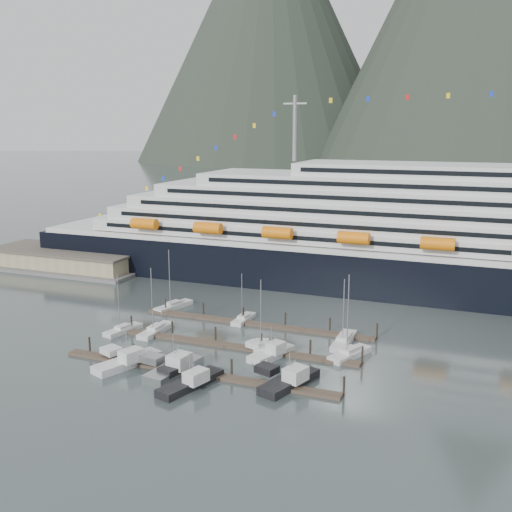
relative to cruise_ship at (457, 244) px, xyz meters
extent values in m
plane|color=#475453|center=(-30.03, -54.94, -12.04)|extent=(1600.00, 1600.00, 0.00)
cone|color=black|center=(-250.03, 545.06, 132.96)|extent=(340.00, 340.00, 340.00)
cube|color=black|center=(-5.03, 0.06, -8.04)|extent=(210.00, 28.00, 12.00)
cube|color=silver|center=(-5.03, 0.06, -1.54)|extent=(205.80, 27.44, 1.50)
cube|color=silver|center=(-0.03, 0.06, 1.06)|extent=(185.00, 26.00, 3.20)
cube|color=black|center=(-0.03, -12.99, 1.22)|extent=(175.75, 0.20, 1.00)
cube|color=silver|center=(1.97, 0.06, 4.26)|extent=(180.00, 25.00, 3.20)
cube|color=black|center=(1.97, -12.49, 4.42)|extent=(171.00, 0.20, 1.00)
cube|color=silver|center=(3.97, 0.06, 7.46)|extent=(172.00, 24.00, 3.20)
cube|color=black|center=(3.97, -11.99, 7.62)|extent=(163.40, 0.20, 1.00)
cube|color=silver|center=(5.97, 0.06, 10.66)|extent=(160.00, 23.00, 3.20)
cube|color=black|center=(5.97, -11.49, 10.82)|extent=(152.00, 0.20, 1.00)
cube|color=silver|center=(7.97, 0.06, 13.76)|extent=(140.00, 22.00, 3.00)
cube|color=black|center=(7.97, -10.99, 13.91)|extent=(133.00, 0.20, 1.00)
cube|color=silver|center=(9.97, 0.06, 16.76)|extent=(95.00, 20.00, 3.00)
cube|color=black|center=(9.97, -9.99, 16.91)|extent=(90.25, 0.20, 1.00)
cylinder|color=gray|center=(-40.03, 0.06, 26.26)|extent=(1.00, 1.00, 16.00)
cylinder|color=orange|center=(-75.03, -14.94, 2.46)|extent=(7.00, 2.80, 2.80)
cylinder|color=orange|center=(-57.03, -14.94, 2.46)|extent=(7.00, 2.80, 2.80)
cylinder|color=orange|center=(-39.03, -14.94, 2.46)|extent=(7.00, 2.80, 2.80)
cylinder|color=orange|center=(-21.03, -14.94, 2.46)|extent=(7.00, 2.80, 2.80)
cylinder|color=orange|center=(-3.03, -14.94, 2.46)|extent=(7.00, 2.80, 2.80)
cube|color=#595956|center=(-102.03, -12.94, -11.74)|extent=(46.00, 20.00, 1.20)
cube|color=tan|center=(-102.03, -12.94, -9.54)|extent=(42.00, 16.00, 5.00)
cube|color=#595147|center=(-102.03, -12.94, -6.84)|extent=(43.00, 17.00, 0.60)
cube|color=#43372B|center=(-35.03, -64.94, -11.79)|extent=(48.00, 2.00, 0.50)
cylinder|color=black|center=(-56.03, -63.84, -10.64)|extent=(0.36, 0.36, 3.20)
cylinder|color=black|center=(-47.03, -63.84, -10.64)|extent=(0.36, 0.36, 3.20)
cylinder|color=black|center=(-38.03, -63.84, -10.64)|extent=(0.36, 0.36, 3.20)
cylinder|color=black|center=(-29.03, -63.84, -10.64)|extent=(0.36, 0.36, 3.20)
cylinder|color=black|center=(-20.03, -63.84, -10.64)|extent=(0.36, 0.36, 3.20)
cylinder|color=black|center=(-11.03, -63.84, -10.64)|extent=(0.36, 0.36, 3.20)
cube|color=#43372B|center=(-35.03, -51.94, -11.79)|extent=(48.00, 2.00, 0.50)
cylinder|color=black|center=(-56.03, -50.84, -10.64)|extent=(0.36, 0.36, 3.20)
cylinder|color=black|center=(-47.03, -50.84, -10.64)|extent=(0.36, 0.36, 3.20)
cylinder|color=black|center=(-38.03, -50.84, -10.64)|extent=(0.36, 0.36, 3.20)
cylinder|color=black|center=(-29.03, -50.84, -10.64)|extent=(0.36, 0.36, 3.20)
cylinder|color=black|center=(-20.03, -50.84, -10.64)|extent=(0.36, 0.36, 3.20)
cylinder|color=black|center=(-11.03, -50.84, -10.64)|extent=(0.36, 0.36, 3.20)
cube|color=#43372B|center=(-35.03, -38.94, -11.79)|extent=(48.00, 2.00, 0.50)
cylinder|color=black|center=(-56.03, -37.84, -10.64)|extent=(0.36, 0.36, 3.20)
cylinder|color=black|center=(-47.03, -37.84, -10.64)|extent=(0.36, 0.36, 3.20)
cylinder|color=black|center=(-38.03, -37.84, -10.64)|extent=(0.36, 0.36, 3.20)
cylinder|color=black|center=(-29.03, -37.84, -10.64)|extent=(0.36, 0.36, 3.20)
cylinder|color=black|center=(-20.03, -37.84, -10.64)|extent=(0.36, 0.36, 3.20)
cylinder|color=black|center=(-11.03, -37.84, -10.64)|extent=(0.36, 0.36, 3.20)
cube|color=#B9B9B9|center=(-57.03, -52.25, -11.79)|extent=(4.29, 8.54, 1.28)
cube|color=#B9B9B9|center=(-57.03, -52.25, -10.99)|extent=(2.47, 3.23, 0.73)
cylinder|color=gray|center=(-57.22, -53.05, -5.84)|extent=(0.15, 0.15, 10.76)
cube|color=#B9B9B9|center=(-51.01, -50.20, -11.79)|extent=(2.69, 9.81, 1.37)
cube|color=#B9B9B9|center=(-51.01, -50.20, -10.92)|extent=(2.01, 3.45, 0.78)
cylinder|color=gray|center=(-51.02, -51.18, -5.10)|extent=(0.16, 0.16, 12.12)
cube|color=#B9B9B9|center=(-28.39, -52.72, -11.79)|extent=(5.71, 10.75, 1.34)
cube|color=#B9B9B9|center=(-28.39, -52.72, -10.94)|extent=(2.98, 4.09, 0.76)
cylinder|color=gray|center=(-28.06, -53.72, -4.84)|extent=(0.15, 0.15, 12.67)
cube|color=#B9B9B9|center=(-55.74, -34.94, -11.79)|extent=(5.08, 10.04, 1.36)
cube|color=#B9B9B9|center=(-55.74, -34.94, -10.92)|extent=(2.80, 3.80, 0.78)
cylinder|color=gray|center=(-56.00, -35.88, -5.01)|extent=(0.16, 0.16, 12.31)
cube|color=#B9B9B9|center=(-38.10, -37.54, -11.79)|extent=(2.41, 7.86, 1.22)
cube|color=#B9B9B9|center=(-38.10, -37.54, -11.04)|extent=(1.79, 2.77, 0.69)
cylinder|color=gray|center=(-38.11, -38.32, -6.58)|extent=(0.14, 0.14, 9.36)
cube|color=#B9B9B9|center=(-16.15, -42.48, -11.79)|extent=(2.80, 10.79, 1.43)
cube|color=#B9B9B9|center=(-16.15, -42.48, -10.86)|extent=(2.10, 3.79, 0.82)
cylinder|color=gray|center=(-16.13, -43.56, -5.40)|extent=(0.16, 0.16, 11.43)
cube|color=#B9B9B9|center=(-13.64, -48.57, -11.79)|extent=(6.17, 9.70, 1.46)
cube|color=#B9B9B9|center=(-13.64, -48.57, -10.84)|extent=(3.21, 3.84, 0.83)
cylinder|color=gray|center=(-14.01, -49.43, -4.20)|extent=(0.17, 0.17, 13.79)
cube|color=#B9B9B9|center=(-46.91, -66.03, -11.69)|extent=(7.33, 12.35, 1.84)
cube|color=#B9B9B9|center=(-51.16, -64.42, -10.57)|extent=(3.86, 3.57, 1.10)
cube|color=#B9B9B9|center=(-45.80, -66.45, -9.92)|extent=(3.68, 4.27, 2.02)
cube|color=black|center=(-45.80, -66.45, -9.19)|extent=(3.42, 3.98, 0.46)
cylinder|color=gray|center=(-46.91, -66.03, -8.36)|extent=(0.15, 0.15, 4.60)
cube|color=#989B9E|center=(-38.15, -66.01, -11.69)|extent=(5.29, 11.79, 2.07)
cube|color=#989B9E|center=(-42.43, -65.40, -10.38)|extent=(3.83, 2.97, 1.24)
cube|color=#B9B9B9|center=(-37.03, -66.17, -9.66)|extent=(3.35, 3.79, 2.28)
cube|color=black|center=(-37.03, -66.17, -8.83)|extent=(3.11, 3.53, 0.52)
cylinder|color=gray|center=(-38.15, -66.01, -7.90)|extent=(0.17, 0.17, 5.17)
cube|color=black|center=(-33.37, -69.45, -11.69)|extent=(6.35, 12.40, 1.72)
cube|color=black|center=(-37.75, -68.16, -10.67)|extent=(3.54, 3.36, 1.03)
cube|color=#B9B9B9|center=(-32.21, -69.78, -10.07)|extent=(3.32, 4.13, 1.89)
cube|color=black|center=(-32.21, -69.78, -9.38)|extent=(3.09, 3.86, 0.43)
cylinder|color=gray|center=(-33.37, -69.45, -8.61)|extent=(0.14, 0.14, 4.29)
cube|color=black|center=(-19.52, -63.60, -11.69)|extent=(6.90, 12.08, 1.93)
cube|color=black|center=(-23.70, -62.24, -10.50)|extent=(3.91, 3.44, 1.16)
cube|color=#B9B9B9|center=(-18.42, -63.96, -9.82)|extent=(3.65, 4.14, 2.12)
cube|color=black|center=(-18.42, -63.96, -9.05)|extent=(3.39, 3.86, 0.48)
cylinder|color=gray|center=(-19.52, -63.60, -8.18)|extent=(0.15, 0.15, 4.82)
cube|color=#B9B9B9|center=(-26.10, -53.71, -11.69)|extent=(6.07, 10.00, 1.73)
cube|color=#B9B9B9|center=(-29.51, -52.52, -10.66)|extent=(3.46, 2.94, 1.04)
cube|color=#B9B9B9|center=(-25.20, -54.02, -10.05)|extent=(3.22, 3.49, 1.90)
cube|color=black|center=(-25.20, -54.02, -9.36)|extent=(3.00, 3.25, 0.43)
cylinder|color=gray|center=(-26.10, -53.71, -8.58)|extent=(0.14, 0.14, 4.32)
camera|label=1|loc=(7.25, -144.38, 26.52)|focal=42.00mm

